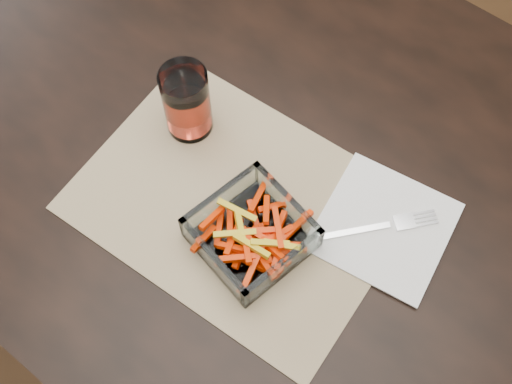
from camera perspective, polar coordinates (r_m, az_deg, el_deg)
dining_table at (r=1.06m, az=-0.42°, el=2.17°), size 1.60×0.90×0.75m
placemat at (r=0.94m, az=-1.69°, el=-0.99°), size 0.47×0.36×0.00m
glass_bowl at (r=0.89m, az=-0.41°, el=-3.79°), size 0.17×0.17×0.06m
tumbler at (r=0.96m, az=-6.16°, el=7.83°), size 0.07×0.07×0.12m
napkin at (r=0.94m, az=11.35°, el=-3.02°), size 0.20×0.20×0.00m
fork at (r=0.93m, az=11.25°, el=-2.96°), size 0.12×0.14×0.00m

